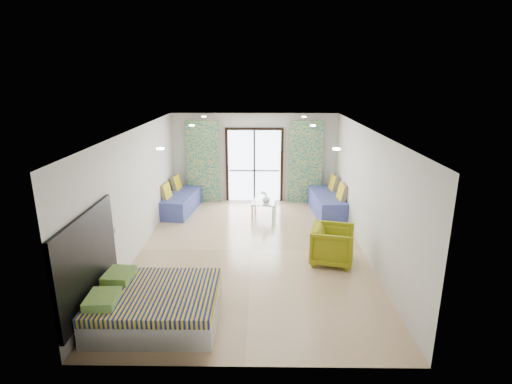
{
  "coord_description": "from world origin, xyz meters",
  "views": [
    {
      "loc": [
        0.21,
        -8.26,
        3.8
      ],
      "look_at": [
        0.09,
        0.72,
        1.15
      ],
      "focal_mm": 28.0,
      "sensor_mm": 36.0,
      "label": 1
    }
  ],
  "objects_px": {
    "daybed_left": "(180,201)",
    "daybed_right": "(328,203)",
    "coffee_table": "(264,204)",
    "bed": "(155,305)",
    "armchair": "(333,243)"
  },
  "relations": [
    {
      "from": "daybed_right",
      "to": "armchair",
      "type": "distance_m",
      "value": 3.16
    },
    {
      "from": "bed",
      "to": "coffee_table",
      "type": "bearing_deg",
      "value": 70.22
    },
    {
      "from": "daybed_left",
      "to": "armchair",
      "type": "xyz_separation_m",
      "value": [
        3.82,
        -3.22,
        0.14
      ]
    },
    {
      "from": "daybed_right",
      "to": "coffee_table",
      "type": "relative_size",
      "value": 2.75
    },
    {
      "from": "daybed_right",
      "to": "coffee_table",
      "type": "height_order",
      "value": "daybed_right"
    },
    {
      "from": "daybed_left",
      "to": "daybed_right",
      "type": "bearing_deg",
      "value": 5.74
    },
    {
      "from": "coffee_table",
      "to": "daybed_left",
      "type": "bearing_deg",
      "value": 169.79
    },
    {
      "from": "daybed_right",
      "to": "armchair",
      "type": "bearing_deg",
      "value": -101.82
    },
    {
      "from": "bed",
      "to": "coffee_table",
      "type": "relative_size",
      "value": 2.58
    },
    {
      "from": "daybed_right",
      "to": "bed",
      "type": "bearing_deg",
      "value": -128.65
    },
    {
      "from": "daybed_left",
      "to": "daybed_right",
      "type": "xyz_separation_m",
      "value": [
        4.23,
        -0.09,
        0.01
      ]
    },
    {
      "from": "bed",
      "to": "daybed_right",
      "type": "bearing_deg",
      "value": 55.58
    },
    {
      "from": "daybed_left",
      "to": "daybed_right",
      "type": "distance_m",
      "value": 4.24
    },
    {
      "from": "bed",
      "to": "coffee_table",
      "type": "xyz_separation_m",
      "value": [
        1.76,
        4.9,
        0.1
      ]
    },
    {
      "from": "bed",
      "to": "daybed_left",
      "type": "height_order",
      "value": "daybed_left"
    }
  ]
}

